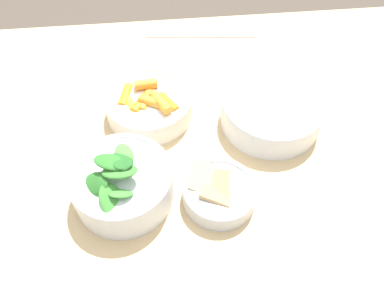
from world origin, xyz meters
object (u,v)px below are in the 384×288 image
at_px(bowl_cookies, 219,192).
at_px(bowl_greens, 121,183).
at_px(bowl_beans_hotdog, 271,112).
at_px(ruler, 201,33).
at_px(bowl_carrots, 149,104).

bearing_deg(bowl_cookies, bowl_greens, 171.91).
distance_m(bowl_greens, bowl_beans_hotdog, 0.31).
bearing_deg(bowl_greens, ruler, 67.50).
distance_m(bowl_greens, bowl_cookies, 0.16).
height_order(bowl_cookies, ruler, bowl_cookies).
height_order(bowl_carrots, bowl_beans_hotdog, bowl_carrots).
xyz_separation_m(bowl_carrots, ruler, (0.13, 0.25, -0.03)).
distance_m(bowl_beans_hotdog, bowl_cookies, 0.20).
bearing_deg(bowl_beans_hotdog, bowl_carrots, 169.31).
relative_size(bowl_greens, bowl_beans_hotdog, 0.87).
bearing_deg(bowl_beans_hotdog, bowl_greens, -153.81).
bearing_deg(bowl_beans_hotdog, bowl_cookies, -127.72).
bearing_deg(ruler, bowl_beans_hotdog, -71.27).
height_order(bowl_greens, ruler, bowl_greens).
relative_size(bowl_greens, bowl_cookies, 1.35).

